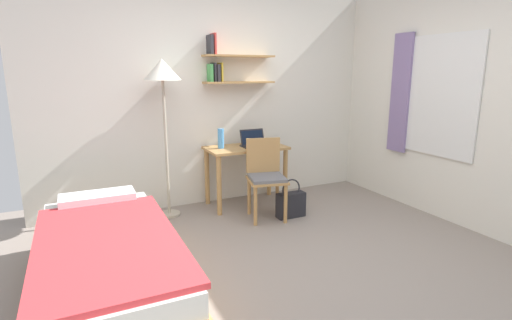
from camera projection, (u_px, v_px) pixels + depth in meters
name	position (u px, v px, depth m)	size (l,w,h in m)	color
ground_plane	(305.00, 268.00, 3.25)	(5.28, 5.28, 0.00)	gray
wall_back	(219.00, 97.00, 4.74)	(4.40, 0.27, 2.60)	silver
wall_right	(480.00, 103.00, 3.85)	(0.10, 4.40, 2.60)	silver
bed	(108.00, 263.00, 2.86)	(0.93, 2.07, 0.54)	#B2844C
desk	(246.00, 159.00, 4.71)	(0.95, 0.52, 0.73)	#B2844C
desk_chair	(266.00, 175.00, 4.31)	(0.49, 0.50, 0.88)	#B2844C
standing_lamp	(162.00, 79.00, 4.13)	(0.40, 0.40, 1.74)	#B2A893
laptop	(254.00, 142.00, 4.71)	(0.31, 0.21, 0.20)	black
water_bottle	(221.00, 139.00, 4.56)	(0.07, 0.07, 0.23)	#4C99DB
book_stack	(270.00, 143.00, 4.80)	(0.17, 0.21, 0.05)	#3384C6
handbag	(291.00, 204.00, 4.38)	(0.33, 0.13, 0.44)	#232328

